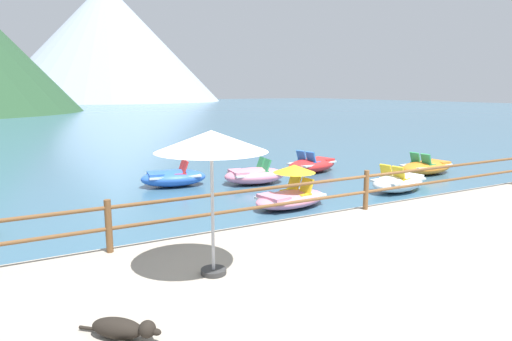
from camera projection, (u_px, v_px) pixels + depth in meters
The scene contains 11 objects.
ground_plane at pixel (91, 123), 43.97m from camera, with size 200.00×200.00×0.00m, color #38607A.
dock_railing at pixel (366, 185), 10.72m from camera, with size 23.92×0.12×0.95m.
beach_umbrella at pixel (211, 143), 6.67m from camera, with size 1.70×1.70×2.24m.
dog_resting at pixel (123, 329), 5.18m from camera, with size 0.80×0.81×0.26m.
pedal_boat_0 at pixel (291, 193), 12.57m from camera, with size 2.51×1.62×1.18m.
pedal_boat_2 at pixel (254, 175), 15.71m from camera, with size 2.32×1.58×0.88m.
pedal_boat_3 at pixel (173, 177), 15.29m from camera, with size 2.36×1.55×0.89m.
pedal_boat_4 at pixel (426, 167), 17.55m from camera, with size 2.54×1.40×0.85m.
pedal_boat_5 at pixel (398, 182), 14.49m from camera, with size 2.32×1.47×0.89m.
pedal_boat_6 at pixel (312, 165), 17.95m from camera, with size 2.67×1.78×0.88m.
distant_peak at pixel (108, 43), 124.20m from camera, with size 60.71×60.71×31.84m, color #93A3B7.
Camera 1 is at (-7.39, -6.34, 3.23)m, focal length 31.71 mm.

